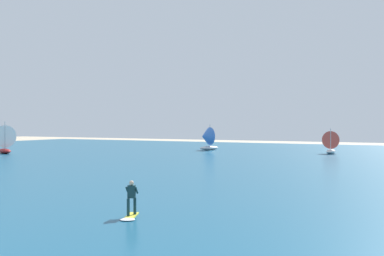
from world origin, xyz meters
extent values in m
cube|color=navy|center=(0.00, 50.85, 0.05)|extent=(160.00, 90.00, 0.10)
cube|color=yellow|center=(-3.08, 17.38, 0.12)|extent=(0.95, 1.46, 0.05)
cylinder|color=#143338|center=(-3.12, 17.17, 0.55)|extent=(0.14, 0.14, 0.80)
cylinder|color=#143338|center=(-3.05, 17.60, 0.55)|extent=(0.14, 0.14, 0.80)
cube|color=#143338|center=(-3.08, 17.38, 1.25)|extent=(0.42, 0.34, 0.60)
sphere|color=beige|center=(-3.08, 17.38, 1.66)|extent=(0.22, 0.22, 0.22)
cylinder|color=#143338|center=(-3.32, 17.37, 1.30)|extent=(0.28, 0.50, 0.39)
cylinder|color=#143338|center=(-2.91, 17.54, 1.30)|extent=(0.28, 0.50, 0.39)
ellipsoid|color=white|center=(-2.71, 16.51, 0.14)|extent=(0.88, 0.83, 0.08)
ellipsoid|color=silver|center=(-22.32, 67.04, 0.43)|extent=(2.83, 3.58, 0.65)
cylinder|color=silver|center=(-22.24, 67.18, 2.48)|extent=(0.11, 0.11, 3.47)
cone|color=#3F72CC|center=(-22.64, 66.53, 2.31)|extent=(3.28, 2.82, 2.91)
ellipsoid|color=white|center=(-3.28, 67.38, 0.38)|extent=(1.38, 3.12, 0.57)
cylinder|color=silver|center=(-3.29, 67.24, 2.18)|extent=(0.09, 0.09, 3.02)
cone|color=#D84C3F|center=(-3.22, 67.89, 2.03)|extent=(2.67, 1.61, 2.54)
ellipsoid|color=maroon|center=(-44.64, 45.95, 0.46)|extent=(4.02, 2.77, 0.72)
cylinder|color=silver|center=(-44.47, 45.88, 2.72)|extent=(0.12, 0.12, 3.81)
cone|color=white|center=(-45.23, 46.22, 2.53)|extent=(2.84, 3.61, 3.20)
camera|label=1|loc=(9.37, -0.64, 4.48)|focal=43.49mm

